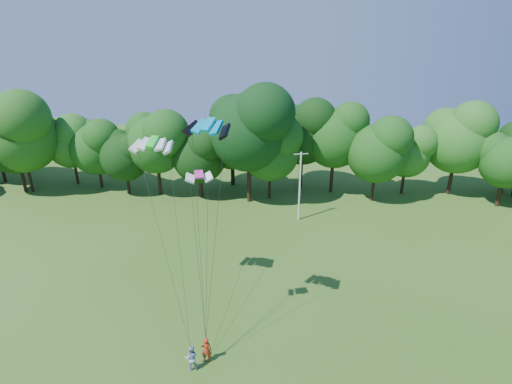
{
  "coord_description": "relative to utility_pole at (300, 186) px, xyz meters",
  "views": [
    {
      "loc": [
        4.08,
        -15.97,
        20.36
      ],
      "look_at": [
        2.31,
        13.0,
        9.02
      ],
      "focal_mm": 28.0,
      "sensor_mm": 36.0,
      "label": 1
    }
  ],
  "objects": [
    {
      "name": "tree_back_east",
      "position": [
        28.55,
        10.4,
        1.75
      ],
      "size": [
        6.63,
        6.63,
        9.65
      ],
      "color": "black",
      "rests_on": "ground"
    },
    {
      "name": "kite_green",
      "position": [
        -11.63,
        -15.66,
        8.98
      ],
      "size": [
        3.13,
        1.65,
        0.68
      ],
      "rotation": [
        0.0,
        0.0,
        -0.11
      ],
      "color": "#20DA2D",
      "rests_on": "ground"
    },
    {
      "name": "kite_flyer_right",
      "position": [
        -7.84,
        -23.39,
        -3.37
      ],
      "size": [
        0.95,
        0.78,
        1.8
      ],
      "primitive_type": "imported",
      "rotation": [
        0.0,
        0.0,
        3.25
      ],
      "color": "#96B6D1",
      "rests_on": "ground"
    },
    {
      "name": "tree_back_center",
      "position": [
        -6.29,
        5.36,
        5.52
      ],
      "size": [
        10.77,
        10.77,
        15.67
      ],
      "color": "black",
      "rests_on": "ground"
    },
    {
      "name": "tree_back_west",
      "position": [
        -37.01,
        7.03,
        5.38
      ],
      "size": [
        10.62,
        10.62,
        15.45
      ],
      "color": "#372216",
      "rests_on": "ground"
    },
    {
      "name": "kite_teal",
      "position": [
        -6.79,
        -19.52,
        11.11
      ],
      "size": [
        3.05,
        2.07,
        0.73
      ],
      "rotation": [
        0.0,
        0.0,
        -0.34
      ],
      "color": "#058AAF",
      "rests_on": "ground"
    },
    {
      "name": "utility_pole",
      "position": [
        0.0,
        0.0,
        0.0
      ],
      "size": [
        1.63,
        0.5,
        8.31
      ],
      "rotation": [
        0.0,
        0.0,
        0.26
      ],
      "color": "silver",
      "rests_on": "ground"
    },
    {
      "name": "kite_flyer_left",
      "position": [
        -6.98,
        -22.69,
        -3.32
      ],
      "size": [
        0.74,
        0.53,
        1.9
      ],
      "primitive_type": "imported",
      "rotation": [
        0.0,
        0.0,
        3.25
      ],
      "color": "#AF3016",
      "rests_on": "ground"
    },
    {
      "name": "kite_pink",
      "position": [
        -7.46,
        -19.78,
        7.98
      ],
      "size": [
        1.86,
        1.25,
        0.37
      ],
      "rotation": [
        0.0,
        0.0,
        0.28
      ],
      "color": "#CA388E",
      "rests_on": "ground"
    }
  ]
}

